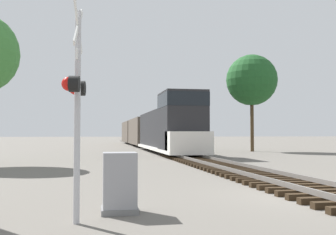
{
  "coord_description": "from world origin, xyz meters",
  "views": [
    {
      "loc": [
        -6.09,
        -9.62,
        1.7
      ],
      "look_at": [
        -2.6,
        9.24,
        2.48
      ],
      "focal_mm": 42.0,
      "sensor_mm": 36.0,
      "label": 1
    }
  ],
  "objects_px": {
    "relay_cabinet": "(120,183)",
    "tree_mid_background": "(252,80)",
    "crossing_signal_near": "(76,95)",
    "freight_train": "(147,131)"
  },
  "relations": [
    {
      "from": "relay_cabinet",
      "to": "tree_mid_background",
      "type": "height_order",
      "value": "tree_mid_background"
    },
    {
      "from": "crossing_signal_near",
      "to": "freight_train",
      "type": "bearing_deg",
      "value": 177.64
    },
    {
      "from": "crossing_signal_near",
      "to": "tree_mid_background",
      "type": "height_order",
      "value": "tree_mid_background"
    },
    {
      "from": "freight_train",
      "to": "relay_cabinet",
      "type": "bearing_deg",
      "value": -98.29
    },
    {
      "from": "freight_train",
      "to": "relay_cabinet",
      "type": "xyz_separation_m",
      "value": [
        -5.57,
        -38.23,
        -1.33
      ]
    },
    {
      "from": "freight_train",
      "to": "relay_cabinet",
      "type": "height_order",
      "value": "freight_train"
    },
    {
      "from": "freight_train",
      "to": "crossing_signal_near",
      "type": "bearing_deg",
      "value": -99.39
    },
    {
      "from": "freight_train",
      "to": "tree_mid_background",
      "type": "distance_m",
      "value": 15.2
    },
    {
      "from": "relay_cabinet",
      "to": "tree_mid_background",
      "type": "xyz_separation_m",
      "value": [
        14.08,
        26.58,
        6.13
      ]
    },
    {
      "from": "crossing_signal_near",
      "to": "relay_cabinet",
      "type": "height_order",
      "value": "crossing_signal_near"
    }
  ]
}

